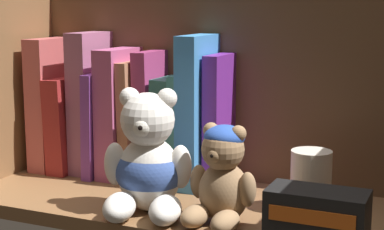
% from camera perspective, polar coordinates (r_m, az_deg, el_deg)
% --- Properties ---
extents(shelf_board, '(0.67, 0.25, 0.02)m').
position_cam_1_polar(shelf_board, '(0.90, 0.40, -8.51)').
color(shelf_board, brown).
rests_on(shelf_board, ground).
extents(shelf_back_panel, '(0.69, 0.01, 0.33)m').
position_cam_1_polar(shelf_back_panel, '(0.99, 3.51, 2.48)').
color(shelf_back_panel, brown).
rests_on(shelf_back_panel, ground).
extents(shelf_side_panel_left, '(0.02, 0.28, 0.33)m').
position_cam_1_polar(shelf_side_panel_left, '(1.05, -16.99, 2.51)').
color(shelf_side_panel_left, brown).
rests_on(shelf_side_panel_left, ground).
extents(book_0, '(0.04, 0.14, 0.22)m').
position_cam_1_polar(book_0, '(1.10, -12.09, 1.16)').
color(book_0, '#B65252').
rests_on(book_0, shelf_board).
extents(book_1, '(0.04, 0.14, 0.16)m').
position_cam_1_polar(book_1, '(1.09, -10.46, -0.62)').
color(book_1, maroon).
rests_on(book_1, shelf_board).
extents(book_2, '(0.04, 0.12, 0.23)m').
position_cam_1_polar(book_2, '(1.06, -8.88, 1.21)').
color(book_2, '#9C5B7A').
rests_on(book_2, shelf_board).
extents(book_3, '(0.02, 0.15, 0.17)m').
position_cam_1_polar(book_3, '(1.05, -7.52, -0.59)').
color(book_3, '#793A96').
rests_on(book_3, shelf_board).
extents(book_4, '(0.04, 0.13, 0.21)m').
position_cam_1_polar(book_4, '(1.03, -6.19, 0.34)').
color(book_4, '#B14E7D').
rests_on(book_4, shelf_board).
extents(book_5, '(0.02, 0.12, 0.19)m').
position_cam_1_polar(book_5, '(1.02, -4.76, -0.31)').
color(book_5, '#A76C4B').
rests_on(book_5, shelf_board).
extents(book_6, '(0.03, 0.09, 0.20)m').
position_cam_1_polar(book_6, '(1.01, -3.58, 0.04)').
color(book_6, '#A2376A').
rests_on(book_6, shelf_board).
extents(book_7, '(0.04, 0.09, 0.16)m').
position_cam_1_polar(book_7, '(1.00, -2.00, -1.24)').
color(book_7, '#30665F').
rests_on(book_7, shelf_board).
extents(book_8, '(0.02, 0.10, 0.17)m').
position_cam_1_polar(book_8, '(0.98, -0.56, -1.17)').
color(book_8, teal).
rests_on(book_8, shelf_board).
extents(book_9, '(0.03, 0.14, 0.23)m').
position_cam_1_polar(book_9, '(0.97, 0.93, 0.48)').
color(book_9, '#3C84C6').
rests_on(book_9, shelf_board).
extents(book_10, '(0.02, 0.10, 0.20)m').
position_cam_1_polar(book_10, '(0.96, 2.59, -0.49)').
color(book_10, '#672487').
rests_on(book_10, shelf_board).
extents(teddy_bear_larger, '(0.13, 0.14, 0.17)m').
position_cam_1_polar(teddy_bear_larger, '(0.84, -4.05, -4.48)').
color(teddy_bear_larger, white).
rests_on(teddy_bear_larger, shelf_board).
extents(teddy_bear_smaller, '(0.09, 0.10, 0.13)m').
position_cam_1_polar(teddy_bear_smaller, '(0.80, 2.74, -5.64)').
color(teddy_bear_smaller, '#93704C').
rests_on(teddy_bear_smaller, shelf_board).
extents(pillar_candle, '(0.06, 0.06, 0.08)m').
position_cam_1_polar(pillar_candle, '(0.86, 10.78, -5.94)').
color(pillar_candle, silver).
rests_on(pillar_candle, shelf_board).
extents(small_product_box, '(0.12, 0.06, 0.06)m').
position_cam_1_polar(small_product_box, '(0.76, 11.34, -9.03)').
color(small_product_box, black).
rests_on(small_product_box, shelf_board).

